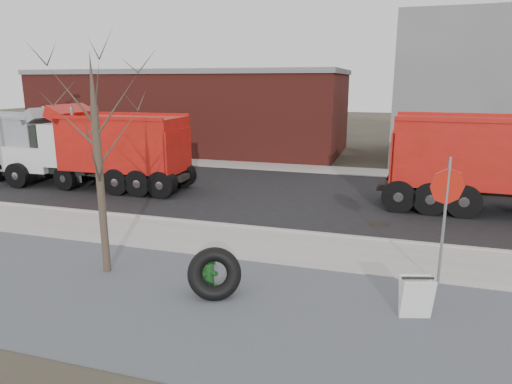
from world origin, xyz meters
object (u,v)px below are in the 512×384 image
(dump_truck_red_b, at_px, (102,147))
(dump_truck_red_a, at_px, (510,160))
(dump_truck_grey, at_px, (27,143))
(fire_hydrant, at_px, (208,273))
(truck_tire, at_px, (215,274))
(stop_sign, at_px, (446,201))
(sandwich_board, at_px, (416,298))

(dump_truck_red_b, bearing_deg, dump_truck_red_a, -178.79)
(dump_truck_red_b, xyz_separation_m, dump_truck_grey, (-4.38, 0.43, -0.07))
(fire_hydrant, xyz_separation_m, truck_tire, (0.24, -0.23, 0.11))
(dump_truck_red_a, xyz_separation_m, dump_truck_grey, (-20.17, -0.31, -0.18))
(truck_tire, relative_size, dump_truck_red_b, 0.17)
(truck_tire, bearing_deg, dump_truck_grey, 146.22)
(dump_truck_grey, bearing_deg, stop_sign, -14.90)
(sandwich_board, relative_size, dump_truck_red_a, 0.09)
(truck_tire, distance_m, dump_truck_red_b, 11.82)
(stop_sign, bearing_deg, dump_truck_grey, 156.25)
(truck_tire, bearing_deg, dump_truck_red_b, 136.01)
(dump_truck_red_a, bearing_deg, truck_tire, -127.39)
(sandwich_board, height_order, dump_truck_grey, dump_truck_grey)
(stop_sign, xyz_separation_m, dump_truck_red_a, (2.68, 7.04, -0.11))
(dump_truck_red_a, distance_m, dump_truck_grey, 20.17)
(stop_sign, height_order, dump_truck_red_a, dump_truck_red_a)
(fire_hydrant, distance_m, dump_truck_red_a, 11.60)
(dump_truck_red_b, relative_size, dump_truck_grey, 1.10)
(truck_tire, height_order, dump_truck_red_a, dump_truck_red_a)
(sandwich_board, xyz_separation_m, dump_truck_red_a, (3.22, 8.69, 1.44))
(dump_truck_red_b, bearing_deg, stop_sign, 152.86)
(dump_truck_red_a, xyz_separation_m, dump_truck_red_b, (-15.79, -0.73, -0.11))
(fire_hydrant, bearing_deg, dump_truck_red_a, 71.60)
(stop_sign, bearing_deg, truck_tire, -160.93)
(stop_sign, xyz_separation_m, sandwich_board, (-0.54, -1.65, -1.56))
(sandwich_board, distance_m, dump_truck_red_b, 14.94)
(sandwich_board, relative_size, dump_truck_grey, 0.11)
(sandwich_board, xyz_separation_m, dump_truck_grey, (-16.95, 8.39, 1.26))
(dump_truck_red_a, height_order, dump_truck_red_b, dump_truck_red_a)
(truck_tire, xyz_separation_m, dump_truck_red_b, (-8.46, 8.16, 1.28))
(sandwich_board, bearing_deg, stop_sign, 55.60)
(dump_truck_grey, bearing_deg, dump_truck_red_a, 7.02)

